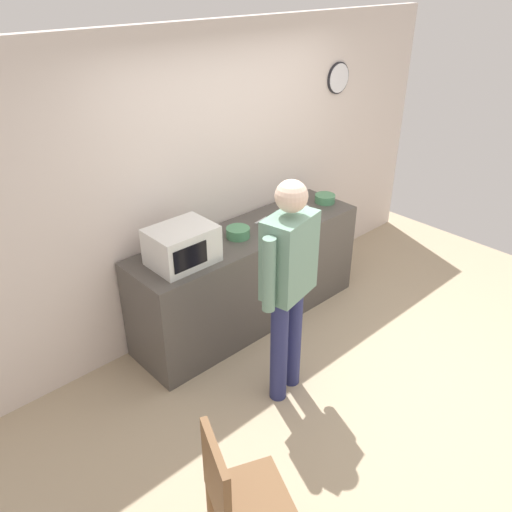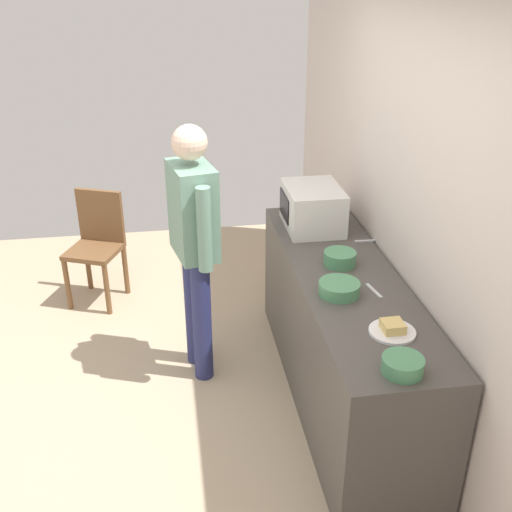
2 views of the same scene
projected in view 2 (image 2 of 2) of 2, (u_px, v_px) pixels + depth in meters
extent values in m
plane|color=tan|center=(156.00, 418.00, 3.90)|extent=(6.00, 6.00, 0.00)
cube|color=silver|center=(417.00, 216.00, 3.54)|extent=(5.40, 0.10, 2.60)
cube|color=#4C4742|center=(342.00, 336.00, 3.92)|extent=(2.26, 0.62, 0.92)
cube|color=silver|center=(313.00, 207.00, 4.29)|extent=(0.50, 0.38, 0.30)
cube|color=black|center=(284.00, 206.00, 4.32)|extent=(0.30, 0.01, 0.18)
cylinder|color=white|center=(392.00, 332.00, 3.13)|extent=(0.24, 0.24, 0.01)
cube|color=#E2C06E|center=(393.00, 326.00, 3.11)|extent=(0.11, 0.11, 0.05)
cylinder|color=#4C8E60|center=(340.00, 258.00, 3.81)|extent=(0.20, 0.20, 0.09)
cylinder|color=#4C8E60|center=(339.00, 288.00, 3.48)|extent=(0.24, 0.24, 0.07)
cylinder|color=#4C8E60|center=(403.00, 365.00, 2.82)|extent=(0.20, 0.20, 0.08)
cube|color=silver|center=(374.00, 291.00, 3.52)|extent=(0.17, 0.05, 0.01)
cube|color=silver|center=(367.00, 241.00, 4.14)|extent=(0.02, 0.17, 0.01)
cylinder|color=navy|center=(202.00, 320.00, 4.10)|extent=(0.13, 0.13, 0.91)
cylinder|color=navy|center=(194.00, 306.00, 4.27)|extent=(0.13, 0.13, 0.91)
cube|color=gray|center=(193.00, 211.00, 3.85)|extent=(0.44, 0.32, 0.60)
cylinder|color=gray|center=(204.00, 230.00, 3.65)|extent=(0.09, 0.09, 0.54)
cylinder|color=gray|center=(183.00, 202.00, 4.07)|extent=(0.09, 0.09, 0.54)
sphere|color=beige|center=(189.00, 142.00, 3.65)|extent=(0.22, 0.22, 0.22)
cylinder|color=brown|center=(67.00, 285.00, 5.02)|extent=(0.04, 0.04, 0.45)
cylinder|color=brown|center=(107.00, 290.00, 4.95)|extent=(0.04, 0.04, 0.45)
cylinder|color=brown|center=(88.00, 265.00, 5.33)|extent=(0.04, 0.04, 0.45)
cylinder|color=brown|center=(126.00, 270.00, 5.26)|extent=(0.04, 0.04, 0.45)
cube|color=brown|center=(94.00, 251.00, 5.03)|extent=(0.52, 0.52, 0.04)
cube|color=brown|center=(100.00, 216.00, 5.08)|extent=(0.19, 0.38, 0.45)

